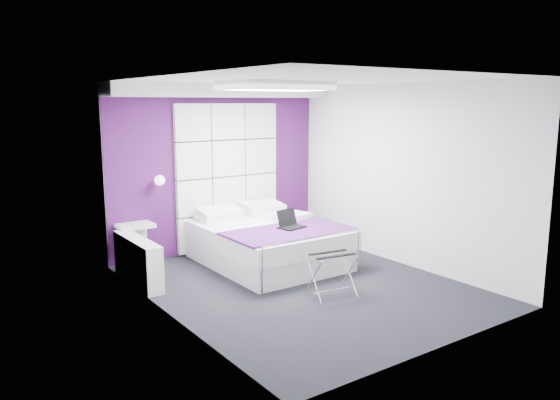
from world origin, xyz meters
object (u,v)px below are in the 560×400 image
radiator (138,261)px  nightstand (135,225)px  wall_lamp (159,180)px  laptop (290,223)px  bed (268,242)px  luggage_rack (332,274)px

radiator → nightstand: bearing=71.6°
wall_lamp → laptop: wall_lamp is taller
bed → laptop: (0.11, -0.39, 0.34)m
wall_lamp → laptop: 2.01m
bed → luggage_rack: bed is taller
wall_lamp → radiator: 1.35m
radiator → luggage_rack: size_ratio=2.27×
wall_lamp → luggage_rack: 2.94m
wall_lamp → nightstand: bearing=-174.3°
nightstand → radiator: bearing=-108.4°
luggage_rack → nightstand: bearing=130.8°
laptop → nightstand: bearing=129.8°
luggage_rack → laptop: bearing=88.6°
nightstand → laptop: laptop is taller
radiator → nightstand: 0.82m
bed → luggage_rack: (-0.10, -1.56, -0.05)m
nightstand → laptop: (1.76, -1.33, 0.05)m
nightstand → luggage_rack: (1.54, -2.50, -0.34)m
wall_lamp → laptop: bearing=-45.3°
luggage_rack → radiator: bearing=144.2°
wall_lamp → bed: (1.24, -0.98, -0.91)m
luggage_rack → laptop: 1.25m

